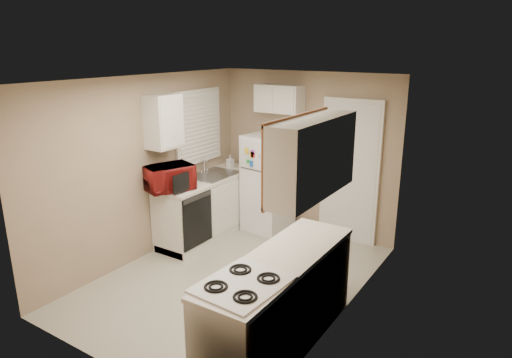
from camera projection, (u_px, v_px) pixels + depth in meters
The scene contains 19 objects.
floor at pixel (234, 278), 5.60m from camera, with size 3.80×3.80×0.00m, color beige.
ceiling at pixel (231, 79), 4.92m from camera, with size 3.80×3.80×0.00m, color white.
wall_left at pixel (146, 168), 5.99m from camera, with size 3.80×3.80×0.00m, color gray.
wall_right at pixel (347, 208), 4.53m from camera, with size 3.80×3.80×0.00m, color gray.
wall_back at pixel (307, 153), 6.79m from camera, with size 2.80×2.80×0.00m, color gray.
wall_front at pixel (97, 243), 3.73m from camera, with size 2.80×2.80×0.00m, color gray.
left_counter at pixel (208, 206), 6.77m from camera, with size 0.60×1.80×0.90m, color silver.
dishwasher at pixel (197, 220), 6.12m from camera, with size 0.03×0.58×0.72m, color black.
sink at pixel (214, 178), 6.77m from camera, with size 0.54×0.74×0.16m, color gray.
microwave at pixel (169, 179), 6.03m from camera, with size 0.34×0.61×0.40m, color maroon.
soap_bottle at pixel (230, 161), 7.15m from camera, with size 0.09×0.09×0.20m, color beige.
window_blinds at pixel (199, 127), 6.70m from camera, with size 0.10×0.98×1.08m, color silver.
upper_cabinet_left at pixel (164, 121), 5.92m from camera, with size 0.30×0.45×0.70m, color silver.
refrigerator at pixel (268, 184), 6.84m from camera, with size 0.62×0.60×1.49m, color silver.
cabinet_over_fridge at pixel (279, 99), 6.65m from camera, with size 0.70×0.30×0.40m, color silver.
interior_door at pixel (350, 173), 6.45m from camera, with size 0.86×0.06×2.08m, color silver.
right_counter at pixel (280, 302), 4.26m from camera, with size 0.60×2.00×0.90m, color silver.
stove at pixel (243, 333), 3.80m from camera, with size 0.59×0.73×0.89m, color silver.
upper_cabinet_right at pixel (313, 157), 4.04m from camera, with size 0.30×1.20×0.70m, color silver.
Camera 1 is at (2.95, -4.08, 2.76)m, focal length 32.00 mm.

